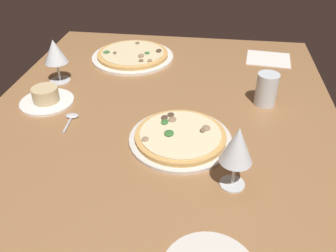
# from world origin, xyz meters

# --- Properties ---
(dining_table) EXTENTS (1.50, 1.10, 0.04)m
(dining_table) POSITION_xyz_m (0.00, 0.00, 0.02)
(dining_table) COLOR #996B42
(dining_table) RESTS_ON ground
(pizza_main) EXTENTS (0.29, 0.29, 0.03)m
(pizza_main) POSITION_xyz_m (-0.04, -0.08, 0.05)
(pizza_main) COLOR silver
(pizza_main) RESTS_ON dining_table
(pizza_side) EXTENTS (0.33, 0.33, 0.03)m
(pizza_side) POSITION_xyz_m (0.49, 0.18, 0.05)
(pizza_side) COLOR white
(pizza_side) RESTS_ON dining_table
(ramekin_on_saucer) EXTENTS (0.17, 0.17, 0.06)m
(ramekin_on_saucer) POSITION_xyz_m (0.10, 0.38, 0.06)
(ramekin_on_saucer) COLOR white
(ramekin_on_saucer) RESTS_ON dining_table
(wine_glass_far) EXTENTS (0.08, 0.08, 0.16)m
(wine_glass_far) POSITION_xyz_m (0.25, 0.39, 0.15)
(wine_glass_far) COLOR silver
(wine_glass_far) RESTS_ON dining_table
(wine_glass_near) EXTENTS (0.08, 0.08, 0.17)m
(wine_glass_near) POSITION_xyz_m (-0.20, -0.22, 0.15)
(wine_glass_near) COLOR silver
(wine_glass_near) RESTS_ON dining_table
(water_glass) EXTENTS (0.07, 0.07, 0.11)m
(water_glass) POSITION_xyz_m (0.19, -0.32, 0.09)
(water_glass) COLOR silver
(water_glass) RESTS_ON dining_table
(paper_menu) EXTENTS (0.16, 0.19, 0.00)m
(paper_menu) POSITION_xyz_m (0.55, -0.37, 0.04)
(paper_menu) COLOR white
(paper_menu) RESTS_ON dining_table
(spoon) EXTENTS (0.10, 0.04, 0.01)m
(spoon) POSITION_xyz_m (0.02, 0.27, 0.04)
(spoon) COLOR silver
(spoon) RESTS_ON dining_table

